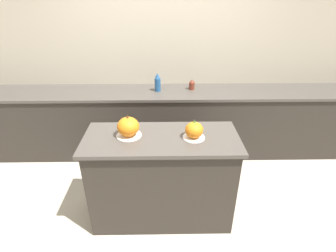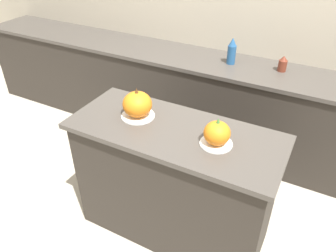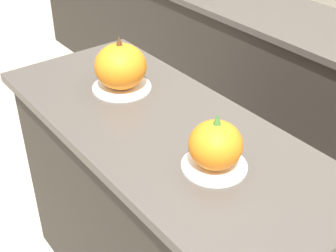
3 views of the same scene
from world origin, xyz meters
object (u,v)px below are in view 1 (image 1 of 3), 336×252
Objects in this scene: pumpkin_cake_left at (128,127)px; bottle_short at (192,85)px; pumpkin_cake_right at (194,131)px; bottle_tall at (158,82)px.

bottle_short is (0.68, 1.26, -0.05)m from pumpkin_cake_left.
pumpkin_cake_left is 1.43m from bottle_short.
pumpkin_cake_left is 0.58m from pumpkin_cake_right.
pumpkin_cake_left is at bearing -118.52° from bottle_short.
pumpkin_cake_left is 1.15× the size of pumpkin_cake_right.
pumpkin_cake_right is 1.30m from bottle_tall.
pumpkin_cake_left is 1.23m from bottle_tall.
bottle_short is at bearing 61.48° from pumpkin_cake_left.
bottle_tall reaches higher than pumpkin_cake_left.
pumpkin_cake_right is at bearing -94.75° from bottle_short.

